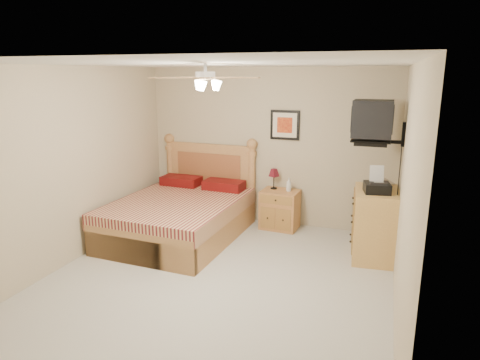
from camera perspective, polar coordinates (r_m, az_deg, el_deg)
The scene contains 17 objects.
floor at distance 5.24m, azimuth -3.21°, elevation -13.28°, with size 4.50×4.50×0.00m, color #ABA69A.
ceiling at distance 4.66m, azimuth -3.64°, elevation 15.21°, with size 4.00×4.50×0.04m, color white.
wall_back at distance 6.89m, azimuth 3.78°, elevation 4.37°, with size 4.00×0.04×2.50m, color tan.
wall_front at distance 2.96m, azimuth -20.58°, elevation -9.87°, with size 4.00×0.04×2.50m, color tan.
wall_left at distance 5.85m, azimuth -21.84°, elevation 1.65°, with size 0.04×4.50×2.50m, color tan.
wall_right at distance 4.45m, azimuth 21.12°, elevation -1.93°, with size 0.04×4.50×2.50m, color tan.
bed at distance 6.35m, azimuth -8.28°, elevation -1.66°, with size 1.64×2.16×1.40m, color #AB704A, non-canonical shape.
nightstand at distance 6.81m, azimuth 5.33°, elevation -3.92°, with size 0.57×0.43×0.62m, color #9E6B33.
table_lamp at distance 6.79m, azimuth 4.54°, elevation 0.17°, with size 0.18×0.18×0.32m, color #59101C, non-canonical shape.
lotion_bottle at distance 6.68m, azimuth 6.52°, elevation -0.61°, with size 0.08×0.08×0.21m, color white.
framed_picture at distance 6.75m, azimuth 6.01°, elevation 7.30°, with size 0.46×0.04×0.46m, color black.
dresser at distance 5.95m, azimuth 17.54°, elevation -5.64°, with size 0.55×0.79×0.93m, color tan.
fax_machine at distance 5.66m, azimuth 17.88°, elevation 0.01°, with size 0.31×0.33×0.33m, color black, non-canonical shape.
magazine_lower at distance 6.07m, azimuth 17.37°, elevation -0.52°, with size 0.19×0.25×0.02m, color beige.
magazine_upper at distance 6.10m, azimuth 17.59°, elevation -0.26°, with size 0.22×0.29×0.02m, color gray.
wall_tv at distance 5.67m, azimuth 18.75°, elevation 7.30°, with size 0.56×0.46×0.58m, color black, non-canonical shape.
ceiling_fan at distance 4.47m, azimuth -4.63°, elevation 13.45°, with size 1.14×1.14×0.28m, color white, non-canonical shape.
Camera 1 is at (1.79, -4.30, 2.40)m, focal length 32.00 mm.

